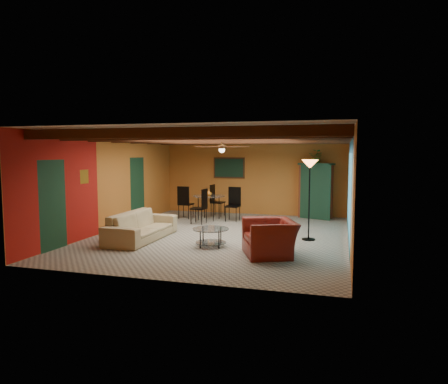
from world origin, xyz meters
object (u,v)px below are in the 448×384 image
(potted_plant, at_px, (316,157))
(floor_lamp, at_px, (309,200))
(coffee_table, at_px, (211,237))
(vase, at_px, (209,183))
(dining_table, at_px, (209,203))
(armoire, at_px, (316,192))
(sofa, at_px, (142,226))
(armchair, at_px, (270,238))

(potted_plant, bearing_deg, floor_lamp, -88.96)
(coffee_table, relative_size, potted_plant, 1.69)
(vase, bearing_deg, dining_table, 0.00)
(dining_table, bearing_deg, floor_lamp, -33.83)
(potted_plant, bearing_deg, armoire, 0.00)
(sofa, distance_m, dining_table, 3.49)
(coffee_table, height_order, dining_table, dining_table)
(potted_plant, bearing_deg, dining_table, -158.47)
(armchair, relative_size, armoire, 0.66)
(coffee_table, xyz_separation_m, potted_plant, (2.09, 5.00, 1.83))
(coffee_table, relative_size, vase, 4.52)
(armoire, bearing_deg, vase, -138.10)
(potted_plant, bearing_deg, vase, -158.47)
(dining_table, bearing_deg, vase, 0.00)
(sofa, relative_size, armoire, 1.34)
(sofa, relative_size, floor_lamp, 1.18)
(floor_lamp, xyz_separation_m, vase, (-3.42, 2.29, 0.18))
(floor_lamp, bearing_deg, vase, 146.17)
(floor_lamp, relative_size, vase, 10.76)
(potted_plant, height_order, vase, potted_plant)
(sofa, height_order, dining_table, dining_table)
(sofa, relative_size, coffee_table, 2.80)
(armchair, distance_m, potted_plant, 5.73)
(sofa, relative_size, vase, 12.67)
(sofa, height_order, coffee_table, sofa)
(armchair, bearing_deg, coffee_table, -129.95)
(sofa, height_order, vase, vase)
(armoire, bearing_deg, armchair, -76.06)
(vase, bearing_deg, armoire, 21.53)
(sofa, height_order, potted_plant, potted_plant)
(dining_table, xyz_separation_m, floor_lamp, (3.42, -2.29, 0.47))
(armchair, xyz_separation_m, floor_lamp, (0.68, 1.83, 0.64))
(sofa, height_order, armchair, armchair)
(sofa, bearing_deg, armoire, -39.89)
(coffee_table, xyz_separation_m, dining_table, (-1.26, 3.68, 0.33))
(sofa, bearing_deg, dining_table, -10.70)
(dining_table, distance_m, floor_lamp, 4.14)
(armchair, distance_m, vase, 5.02)
(dining_table, distance_m, potted_plant, 3.90)
(armchair, bearing_deg, sofa, -124.78)
(dining_table, bearing_deg, potted_plant, 21.53)
(potted_plant, bearing_deg, coffee_table, -112.70)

